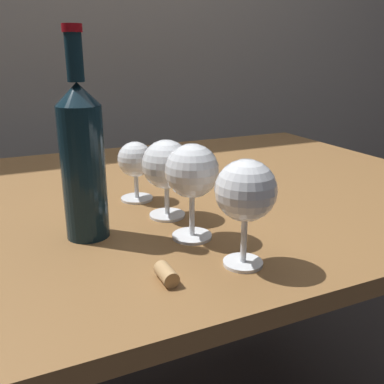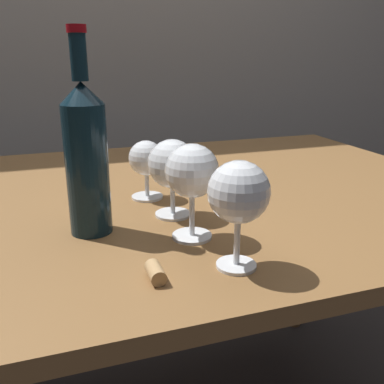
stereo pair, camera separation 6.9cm
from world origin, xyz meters
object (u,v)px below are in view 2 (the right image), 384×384
(wine_glass_cabernet, at_px, (239,194))
(wine_glass_merlot, at_px, (192,173))
(wine_glass_port, at_px, (146,160))
(wine_bottle, at_px, (86,156))
(cork, at_px, (156,272))
(wine_glass_chardonnay, at_px, (172,165))

(wine_glass_cabernet, bearing_deg, wine_glass_merlot, 103.05)
(wine_glass_cabernet, height_order, wine_glass_port, wine_glass_cabernet)
(wine_bottle, bearing_deg, wine_glass_merlot, -27.01)
(wine_glass_cabernet, relative_size, wine_glass_port, 1.28)
(wine_glass_port, bearing_deg, cork, -101.18)
(wine_glass_port, bearing_deg, wine_bottle, -132.32)
(wine_glass_merlot, relative_size, wine_glass_port, 1.29)
(wine_glass_merlot, xyz_separation_m, cork, (-0.09, -0.12, -0.10))
(wine_glass_port, height_order, wine_bottle, wine_bottle)
(wine_glass_chardonnay, xyz_separation_m, cork, (-0.09, -0.22, -0.09))
(wine_glass_port, relative_size, cork, 2.92)
(wine_glass_cabernet, relative_size, cork, 3.74)
(wine_glass_cabernet, distance_m, wine_glass_port, 0.35)
(wine_glass_cabernet, relative_size, wine_glass_chardonnay, 1.08)
(wine_glass_merlot, height_order, cork, wine_glass_merlot)
(wine_glass_cabernet, bearing_deg, wine_glass_chardonnay, 97.40)
(wine_glass_merlot, relative_size, cork, 3.77)
(wine_glass_cabernet, distance_m, wine_glass_merlot, 0.12)
(wine_glass_port, distance_m, cork, 0.35)
(wine_glass_merlot, distance_m, wine_glass_chardonnay, 0.11)
(wine_glass_cabernet, relative_size, wine_bottle, 0.47)
(wine_glass_cabernet, bearing_deg, wine_glass_port, 98.66)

